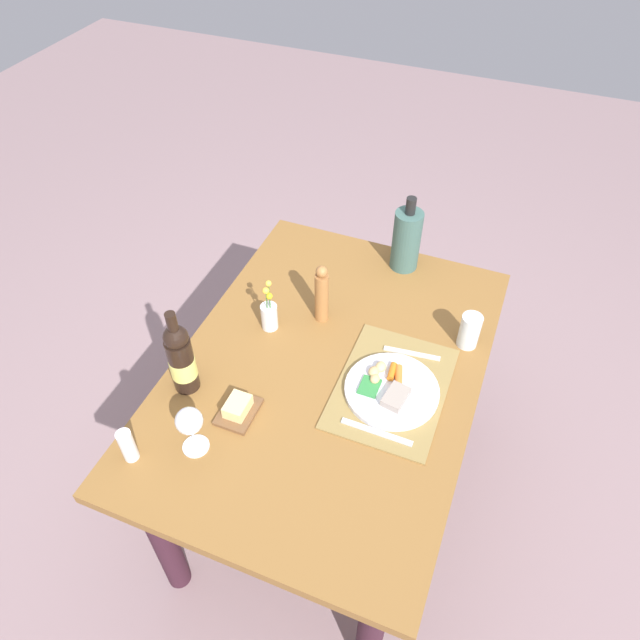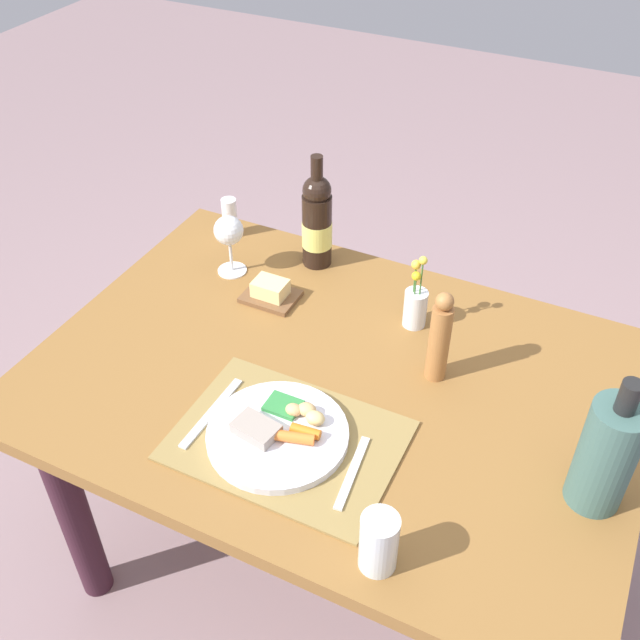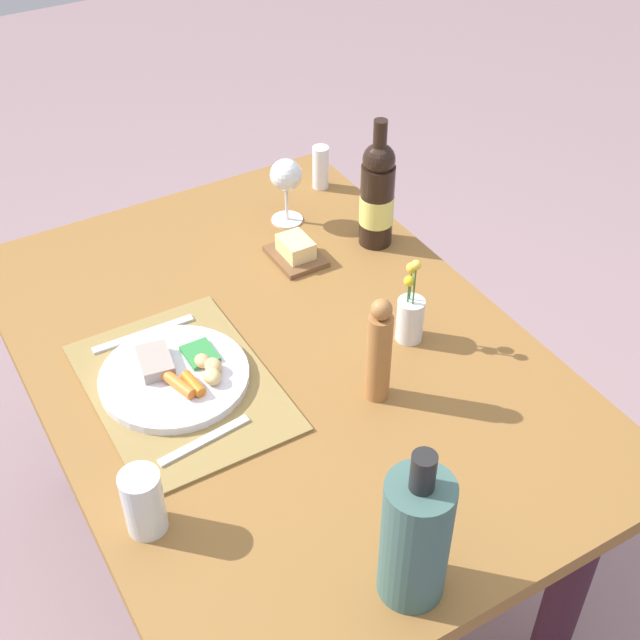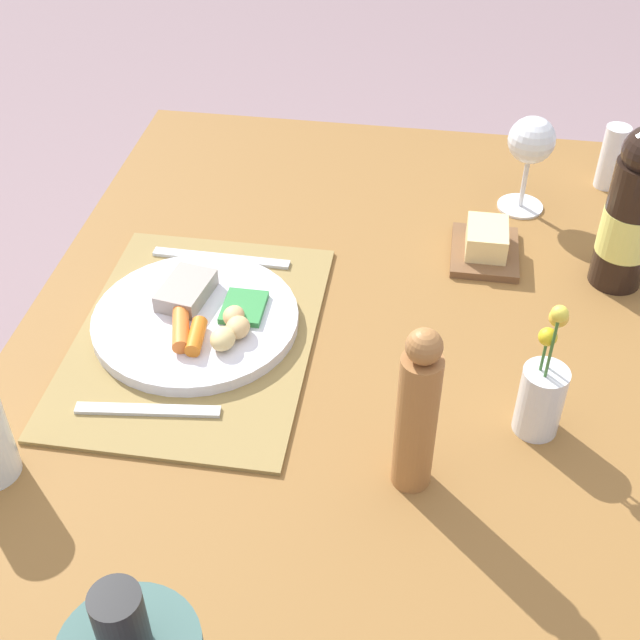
{
  "view_description": "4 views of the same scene",
  "coord_description": "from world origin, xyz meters",
  "px_view_note": "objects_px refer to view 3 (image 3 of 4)",
  "views": [
    {
      "loc": [
        -1.09,
        -0.41,
        2.09
      ],
      "look_at": [
        0.09,
        0.06,
        0.8
      ],
      "focal_mm": 32.92,
      "sensor_mm": 36.0,
      "label": 1
    },
    {
      "loc": [
        0.47,
        -1.03,
        1.8
      ],
      "look_at": [
        -0.08,
        0.09,
        0.76
      ],
      "focal_mm": 41.19,
      "sensor_mm": 36.0,
      "label": 2
    },
    {
      "loc": [
        1.11,
        -0.56,
        1.83
      ],
      "look_at": [
        -0.01,
        0.09,
        0.74
      ],
      "focal_mm": 48.47,
      "sensor_mm": 36.0,
      "label": 3
    },
    {
      "loc": [
        0.82,
        0.09,
        1.47
      ],
      "look_at": [
        -0.02,
        -0.04,
        0.75
      ],
      "focal_mm": 48.04,
      "sensor_mm": 36.0,
      "label": 4
    }
  ],
  "objects_px": {
    "dining_table": "(282,394)",
    "wine_bottle": "(377,195)",
    "fork": "(144,334)",
    "dinner_plate": "(176,375)",
    "butter_dish": "(296,251)",
    "wine_glass": "(286,178)",
    "pepper_mill": "(379,351)",
    "knife": "(204,440)",
    "cooler_bottle": "(415,537)",
    "salt_shaker": "(321,167)",
    "flower_vase": "(410,315)",
    "water_tumbler": "(144,505)"
  },
  "relations": [
    {
      "from": "dining_table",
      "to": "wine_bottle",
      "type": "distance_m",
      "value": 0.49
    },
    {
      "from": "dining_table",
      "to": "fork",
      "type": "bearing_deg",
      "value": -129.44
    },
    {
      "from": "dinner_plate",
      "to": "butter_dish",
      "type": "xyz_separation_m",
      "value": [
        -0.23,
        0.38,
        0.0
      ]
    },
    {
      "from": "wine_glass",
      "to": "pepper_mill",
      "type": "bearing_deg",
      "value": -12.96
    },
    {
      "from": "dining_table",
      "to": "fork",
      "type": "relative_size",
      "value": 6.19
    },
    {
      "from": "knife",
      "to": "cooler_bottle",
      "type": "distance_m",
      "value": 0.45
    },
    {
      "from": "wine_bottle",
      "to": "salt_shaker",
      "type": "distance_m",
      "value": 0.28
    },
    {
      "from": "knife",
      "to": "flower_vase",
      "type": "bearing_deg",
      "value": 89.71
    },
    {
      "from": "fork",
      "to": "wine_bottle",
      "type": "distance_m",
      "value": 0.59
    },
    {
      "from": "wine_bottle",
      "to": "flower_vase",
      "type": "distance_m",
      "value": 0.34
    },
    {
      "from": "water_tumbler",
      "to": "pepper_mill",
      "type": "xyz_separation_m",
      "value": [
        -0.06,
        0.47,
        0.05
      ]
    },
    {
      "from": "wine_bottle",
      "to": "fork",
      "type": "bearing_deg",
      "value": -85.43
    },
    {
      "from": "cooler_bottle",
      "to": "water_tumbler",
      "type": "bearing_deg",
      "value": -135.31
    },
    {
      "from": "fork",
      "to": "wine_bottle",
      "type": "height_order",
      "value": "wine_bottle"
    },
    {
      "from": "dining_table",
      "to": "knife",
      "type": "relative_size",
      "value": 7.26
    },
    {
      "from": "flower_vase",
      "to": "cooler_bottle",
      "type": "bearing_deg",
      "value": -34.65
    },
    {
      "from": "salt_shaker",
      "to": "flower_vase",
      "type": "xyz_separation_m",
      "value": [
        0.58,
        -0.14,
        0.0
      ]
    },
    {
      "from": "dinner_plate",
      "to": "wine_bottle",
      "type": "distance_m",
      "value": 0.61
    },
    {
      "from": "wine_glass",
      "to": "water_tumbler",
      "type": "distance_m",
      "value": 0.89
    },
    {
      "from": "wine_bottle",
      "to": "pepper_mill",
      "type": "bearing_deg",
      "value": -32.83
    },
    {
      "from": "dining_table",
      "to": "knife",
      "type": "distance_m",
      "value": 0.29
    },
    {
      "from": "dining_table",
      "to": "dinner_plate",
      "type": "height_order",
      "value": "dinner_plate"
    },
    {
      "from": "knife",
      "to": "wine_glass",
      "type": "distance_m",
      "value": 0.72
    },
    {
      "from": "wine_bottle",
      "to": "water_tumbler",
      "type": "bearing_deg",
      "value": -57.21
    },
    {
      "from": "dinner_plate",
      "to": "pepper_mill",
      "type": "distance_m",
      "value": 0.38
    },
    {
      "from": "cooler_bottle",
      "to": "water_tumbler",
      "type": "xyz_separation_m",
      "value": [
        -0.3,
        -0.29,
        -0.07
      ]
    },
    {
      "from": "dinner_plate",
      "to": "water_tumbler",
      "type": "distance_m",
      "value": 0.33
    },
    {
      "from": "wine_glass",
      "to": "water_tumbler",
      "type": "bearing_deg",
      "value": -42.97
    },
    {
      "from": "butter_dish",
      "to": "flower_vase",
      "type": "relative_size",
      "value": 0.67
    },
    {
      "from": "dining_table",
      "to": "wine_glass",
      "type": "xyz_separation_m",
      "value": [
        -0.4,
        0.23,
        0.23
      ]
    },
    {
      "from": "water_tumbler",
      "to": "knife",
      "type": "bearing_deg",
      "value": 127.01
    },
    {
      "from": "wine_bottle",
      "to": "salt_shaker",
      "type": "relative_size",
      "value": 2.77
    },
    {
      "from": "dinner_plate",
      "to": "cooler_bottle",
      "type": "distance_m",
      "value": 0.6
    },
    {
      "from": "dinner_plate",
      "to": "knife",
      "type": "xyz_separation_m",
      "value": [
        0.17,
        -0.02,
        -0.01
      ]
    },
    {
      "from": "dinner_plate",
      "to": "fork",
      "type": "height_order",
      "value": "dinner_plate"
    },
    {
      "from": "wine_bottle",
      "to": "wine_glass",
      "type": "height_order",
      "value": "wine_bottle"
    },
    {
      "from": "wine_bottle",
      "to": "cooler_bottle",
      "type": "bearing_deg",
      "value": -29.86
    },
    {
      "from": "butter_dish",
      "to": "wine_glass",
      "type": "distance_m",
      "value": 0.18
    },
    {
      "from": "cooler_bottle",
      "to": "flower_vase",
      "type": "height_order",
      "value": "cooler_bottle"
    },
    {
      "from": "wine_bottle",
      "to": "pepper_mill",
      "type": "distance_m",
      "value": 0.49
    },
    {
      "from": "dinner_plate",
      "to": "salt_shaker",
      "type": "height_order",
      "value": "salt_shaker"
    },
    {
      "from": "fork",
      "to": "salt_shaker",
      "type": "xyz_separation_m",
      "value": [
        -0.31,
        0.59,
        0.05
      ]
    },
    {
      "from": "salt_shaker",
      "to": "knife",
      "type": "bearing_deg",
      "value": -43.71
    },
    {
      "from": "wine_bottle",
      "to": "knife",
      "type": "bearing_deg",
      "value": -58.35
    },
    {
      "from": "dinner_plate",
      "to": "salt_shaker",
      "type": "bearing_deg",
      "value": 128.48
    },
    {
      "from": "cooler_bottle",
      "to": "wine_glass",
      "type": "bearing_deg",
      "value": 161.75
    },
    {
      "from": "cooler_bottle",
      "to": "flower_vase",
      "type": "distance_m",
      "value": 0.56
    },
    {
      "from": "butter_dish",
      "to": "cooler_bottle",
      "type": "xyz_separation_m",
      "value": [
        0.81,
        -0.26,
        0.1
      ]
    },
    {
      "from": "dining_table",
      "to": "pepper_mill",
      "type": "distance_m",
      "value": 0.31
    },
    {
      "from": "wine_glass",
      "to": "flower_vase",
      "type": "bearing_deg",
      "value": 0.65
    }
  ]
}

